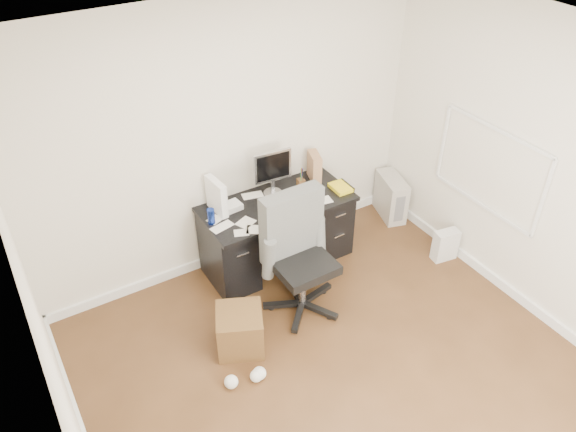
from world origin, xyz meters
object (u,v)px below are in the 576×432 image
desk (277,231)px  wicker_basket (240,330)px  lcd_monitor (273,173)px  keyboard (297,202)px  pc_tower (391,197)px  office_chair (303,259)px

desk → wicker_basket: bearing=-136.2°
lcd_monitor → keyboard: 0.37m
wicker_basket → lcd_monitor: bearing=47.2°
desk → lcd_monitor: size_ratio=3.08×
keyboard → pc_tower: 1.48m
pc_tower → wicker_basket: bearing=-143.4°
office_chair → wicker_basket: 0.83m
desk → keyboard: size_ratio=3.70×
pc_tower → wicker_basket: (-2.40, -0.88, -0.05)m
lcd_monitor → office_chair: size_ratio=0.41×
pc_tower → office_chair: bearing=-139.4°
lcd_monitor → wicker_basket: size_ratio=1.24×
pc_tower → wicker_basket: 2.56m
office_chair → wicker_basket: size_ratio=3.04×
lcd_monitor → wicker_basket: (-0.90, -0.98, -0.80)m
desk → wicker_basket: (-0.86, -0.83, -0.20)m
office_chair → desk: bearing=77.8°
office_chair → pc_tower: office_chair is taller
keyboard → wicker_basket: bearing=-148.8°
office_chair → wicker_basket: office_chair is taller
wicker_basket → keyboard: bearing=34.9°
lcd_monitor → pc_tower: 1.68m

